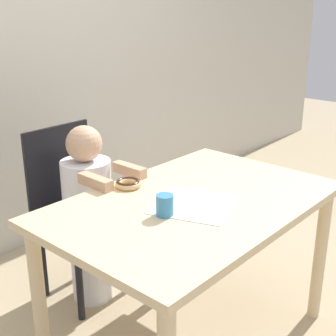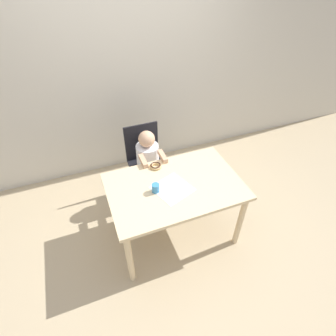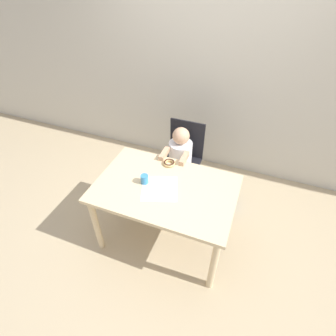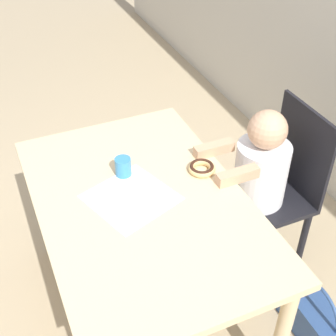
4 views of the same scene
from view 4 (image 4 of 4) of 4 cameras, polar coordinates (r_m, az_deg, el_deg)
ground_plane at (r=2.47m, az=-2.55°, el=-16.75°), size 12.00×12.00×0.00m
dining_table at (r=1.99m, az=-3.06°, el=-6.15°), size 1.26×0.83×0.73m
chair at (r=2.42m, az=13.04°, el=-2.62°), size 0.40×0.38×0.92m
child_figure at (r=2.36m, az=10.74°, el=-3.33°), size 0.26×0.43×0.96m
donut at (r=2.06m, az=4.13°, el=0.03°), size 0.12×0.12×0.03m
napkin at (r=1.94m, az=-4.54°, el=-3.59°), size 0.40×0.40×0.00m
handbag at (r=2.41m, az=17.42°, el=-17.21°), size 0.35×0.16×0.32m
cup at (r=2.03m, az=-5.49°, el=0.13°), size 0.07×0.07×0.09m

